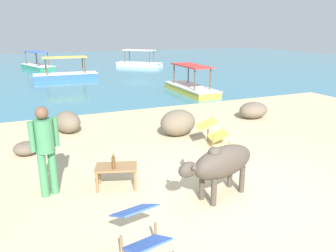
# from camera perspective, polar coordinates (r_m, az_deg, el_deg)

# --- Properties ---
(sand_beach) EXTENTS (18.00, 14.00, 0.04)m
(sand_beach) POSITION_cam_1_polar(r_m,az_deg,el_deg) (6.08, 12.33, -12.17)
(sand_beach) COLOR #CCB78E
(sand_beach) RESTS_ON ground
(water_surface) EXTENTS (60.00, 36.00, 0.03)m
(water_surface) POSITION_cam_1_polar(r_m,az_deg,el_deg) (26.62, -16.69, 9.59)
(water_surface) COLOR teal
(water_surface) RESTS_ON ground
(cow) EXTENTS (1.73, 0.86, 0.97)m
(cow) POSITION_cam_1_polar(r_m,az_deg,el_deg) (5.78, 9.26, -6.31)
(cow) COLOR #4C4238
(cow) RESTS_ON sand_beach
(low_bench_table) EXTENTS (0.86, 0.66, 0.43)m
(low_bench_table) POSITION_cam_1_polar(r_m,az_deg,el_deg) (6.20, -8.95, -7.48)
(low_bench_table) COLOR olive
(low_bench_table) RESTS_ON sand_beach
(bottle) EXTENTS (0.07, 0.07, 0.30)m
(bottle) POSITION_cam_1_polar(r_m,az_deg,el_deg) (6.03, -9.42, -6.25)
(bottle) COLOR brown
(bottle) RESTS_ON low_bench_table
(deck_chair_near) EXTENTS (0.88, 0.73, 0.68)m
(deck_chair_near) POSITION_cam_1_polar(r_m,az_deg,el_deg) (8.41, 7.74, -0.75)
(deck_chair_near) COLOR olive
(deck_chair_near) RESTS_ON sand_beach
(deck_chair_far) EXTENTS (0.67, 0.86, 0.68)m
(deck_chair_far) POSITION_cam_1_polar(r_m,az_deg,el_deg) (4.47, -4.78, -17.21)
(deck_chair_far) COLOR olive
(deck_chair_far) RESTS_ON sand_beach
(person_standing) EXTENTS (0.48, 0.32, 1.62)m
(person_standing) POSITION_cam_1_polar(r_m,az_deg,el_deg) (6.03, -20.52, -3.07)
(person_standing) COLOR #428956
(person_standing) RESTS_ON sand_beach
(shore_rock_large) EXTENTS (0.91, 1.08, 0.62)m
(shore_rock_large) POSITION_cam_1_polar(r_m,az_deg,el_deg) (9.79, -17.03, 0.68)
(shore_rock_large) COLOR #756651
(shore_rock_large) RESTS_ON sand_beach
(shore_rock_medium) EXTENTS (0.77, 0.77, 0.31)m
(shore_rock_medium) POSITION_cam_1_polar(r_m,az_deg,el_deg) (8.45, -23.37, -3.56)
(shore_rock_medium) COLOR #6B5B4C
(shore_rock_medium) RESTS_ON sand_beach
(shore_rock_small) EXTENTS (1.21, 1.03, 0.53)m
(shore_rock_small) POSITION_cam_1_polar(r_m,az_deg,el_deg) (11.27, 14.57, 2.68)
(shore_rock_small) COLOR #756651
(shore_rock_small) RESTS_ON sand_beach
(shore_rock_flat) EXTENTS (1.27, 1.12, 0.72)m
(shore_rock_flat) POSITION_cam_1_polar(r_m,az_deg,el_deg) (9.12, 1.74, 0.60)
(shore_rock_flat) COLOR #756651
(shore_rock_flat) RESTS_ON sand_beach
(boat_white) EXTENTS (3.39, 3.44, 1.29)m
(boat_white) POSITION_cam_1_polar(r_m,az_deg,el_deg) (26.63, -4.99, 10.84)
(boat_white) COLOR white
(boat_white) RESTS_ON water_surface
(boat_blue) EXTENTS (3.69, 1.22, 1.29)m
(boat_blue) POSITION_cam_1_polar(r_m,az_deg,el_deg) (20.88, -17.30, 8.61)
(boat_blue) COLOR #3866B7
(boat_blue) RESTS_ON water_surface
(boat_yellow) EXTENTS (1.18, 3.68, 1.29)m
(boat_yellow) POSITION_cam_1_polar(r_m,az_deg,el_deg) (15.44, 4.01, 6.76)
(boat_yellow) COLOR gold
(boat_yellow) RESTS_ON water_surface
(boat_green) EXTENTS (2.30, 3.85, 1.29)m
(boat_green) POSITION_cam_1_polar(r_m,az_deg,el_deg) (26.43, -21.69, 9.72)
(boat_green) COLOR #338E66
(boat_green) RESTS_ON water_surface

